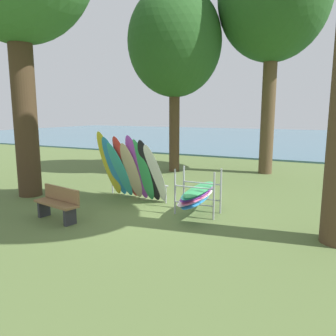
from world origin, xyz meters
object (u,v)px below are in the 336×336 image
board_storage_rack (197,194)px  park_bench (58,203)px  leaning_board_pile (131,169)px  tree_mid_behind (175,43)px

board_storage_rack → park_bench: (-3.03, -2.08, -0.10)m
leaning_board_pile → park_bench: leaning_board_pile is taller
tree_mid_behind → leaning_board_pile: (1.01, -5.37, -4.80)m
leaning_board_pile → tree_mid_behind: bearing=100.7°
park_bench → board_storage_rack: bearing=34.5°
tree_mid_behind → park_bench: bearing=-87.5°
leaning_board_pile → board_storage_rack: (2.35, -0.36, -0.44)m
tree_mid_behind → park_bench: 9.47m
leaning_board_pile → board_storage_rack: leaning_board_pile is taller
leaning_board_pile → board_storage_rack: bearing=-8.7°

